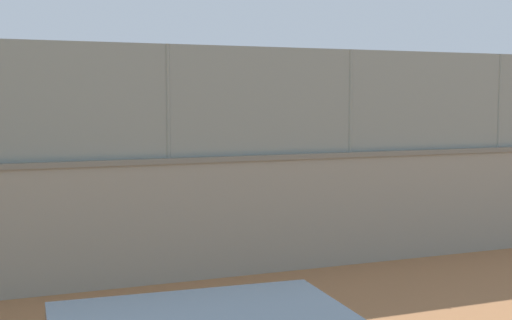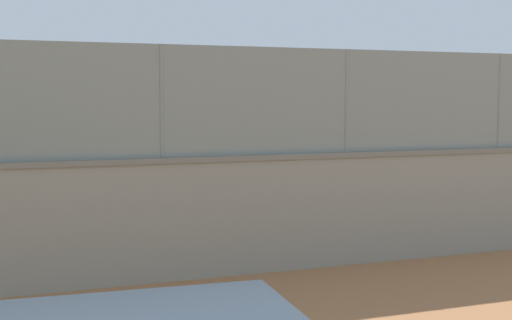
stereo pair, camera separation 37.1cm
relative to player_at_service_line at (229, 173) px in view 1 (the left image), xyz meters
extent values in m
plane|color=#A36B42|center=(3.04, -5.70, -1.00)|extent=(260.00, 260.00, 0.00)
cube|color=gray|center=(2.60, 5.21, -0.12)|extent=(30.92, 1.45, 1.76)
cube|color=slate|center=(2.60, 5.21, 0.80)|extent=(30.92, 1.51, 0.08)
cube|color=gray|center=(2.60, 5.21, 1.66)|extent=(30.29, 1.19, 1.65)
cylinder|color=gray|center=(-3.46, 4.98, 1.66)|extent=(0.07, 0.07, 1.65)
cylinder|color=gray|center=(-0.43, 5.10, 1.66)|extent=(0.07, 0.07, 1.65)
cylinder|color=gray|center=(2.60, 5.21, 1.66)|extent=(0.07, 0.07, 1.65)
cylinder|color=#591919|center=(-0.01, 0.11, -0.59)|extent=(0.19, 0.19, 0.83)
cylinder|color=#591919|center=(0.05, -0.08, -0.59)|extent=(0.19, 0.19, 0.83)
cylinder|color=beige|center=(0.02, 0.01, 0.14)|extent=(0.42, 0.42, 0.61)
cylinder|color=brown|center=(-0.12, 0.30, 0.26)|extent=(0.58, 0.26, 0.17)
cylinder|color=brown|center=(-0.17, -0.37, 0.26)|extent=(0.58, 0.26, 0.17)
sphere|color=brown|center=(0.02, 0.01, 0.56)|extent=(0.23, 0.23, 0.23)
cylinder|color=white|center=(0.02, 0.01, 0.66)|extent=(0.31, 0.31, 0.05)
cylinder|color=black|center=(-0.35, -0.43, 0.26)|extent=(0.30, 0.12, 0.04)
ellipsoid|color=#333338|center=(-0.56, -0.49, 0.26)|extent=(0.30, 0.12, 0.24)
cylinder|color=#591919|center=(-2.02, 1.59, -0.63)|extent=(0.18, 0.18, 0.74)
cylinder|color=#591919|center=(-1.83, 1.54, -0.63)|extent=(0.18, 0.18, 0.74)
cylinder|color=orange|center=(-1.92, 1.56, 0.01)|extent=(0.42, 0.42, 0.55)
cylinder|color=brown|center=(-2.21, 1.59, 0.12)|extent=(0.22, 0.53, 0.16)
cylinder|color=brown|center=(-1.72, 1.20, 0.12)|extent=(0.22, 0.53, 0.16)
sphere|color=brown|center=(-1.92, 1.56, 0.39)|extent=(0.21, 0.21, 0.21)
cylinder|color=red|center=(-1.92, 1.56, 0.48)|extent=(0.27, 0.27, 0.05)
sphere|color=white|center=(1.47, 1.69, -0.94)|extent=(0.13, 0.13, 0.13)
camera|label=1|loc=(4.88, 15.21, 1.70)|focal=48.99mm
camera|label=2|loc=(4.53, 15.33, 1.70)|focal=48.99mm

